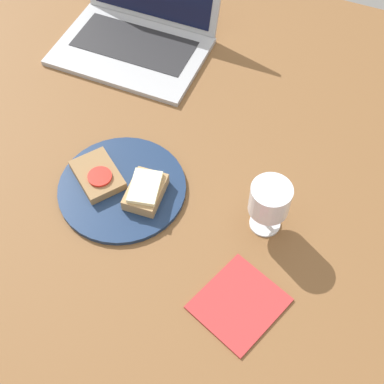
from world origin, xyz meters
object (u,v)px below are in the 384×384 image
object	(u,v)px
sandwich_with_cheese	(145,191)
sandwich_with_tomato	(98,175)
plate	(122,188)
napkin	(239,303)
laptop	(139,28)
wine_glass	(270,201)

from	to	relation	value
sandwich_with_cheese	sandwich_with_tomato	distance (cm)	10.72
plate	napkin	xyz separation A→B (cm)	(30.14, -13.93, -0.30)
plate	sandwich_with_tomato	size ratio (longest dim) A/B	1.92
napkin	laptop	bearing A→B (deg)	129.80
plate	sandwich_with_cheese	bearing A→B (deg)	-0.86
sandwich_with_cheese	sandwich_with_tomato	xyz separation A→B (cm)	(-10.70, 0.07, -0.55)
plate	laptop	size ratio (longest dim) A/B	0.72
plate	napkin	bearing A→B (deg)	-24.80
wine_glass	laptop	xyz separation A→B (cm)	(-45.74, 38.75, -4.14)
sandwich_with_cheese	laptop	distance (cm)	47.71
sandwich_with_cheese	napkin	distance (cm)	28.44
sandwich_with_cheese	laptop	bearing A→B (deg)	117.54
plate	wine_glass	bearing A→B (deg)	6.78
laptop	napkin	distance (cm)	73.17
sandwich_with_cheese	napkin	xyz separation A→B (cm)	(24.72, -13.85, -2.44)
plate	sandwich_with_tomato	xyz separation A→B (cm)	(-5.29, -0.01, 1.59)
plate	wine_glass	distance (cm)	30.27
laptop	wine_glass	bearing A→B (deg)	-40.27
sandwich_with_tomato	wine_glass	distance (cm)	35.08
sandwich_with_tomato	laptop	bearing A→B (deg)	105.04
laptop	napkin	bearing A→B (deg)	-50.20
napkin	sandwich_with_cheese	bearing A→B (deg)	150.74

